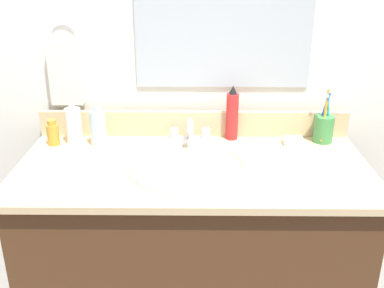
% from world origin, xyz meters
% --- Properties ---
extents(vanity_cabinet, '(1.05, 0.48, 0.77)m').
position_xyz_m(vanity_cabinet, '(0.00, 0.00, 0.39)').
color(vanity_cabinet, '#4C2D19').
rests_on(vanity_cabinet, ground_plane).
extents(countertop, '(1.09, 0.52, 0.02)m').
position_xyz_m(countertop, '(0.00, 0.00, 0.78)').
color(countertop, '#D1B284').
rests_on(countertop, vanity_cabinet).
extents(backsplash, '(1.09, 0.02, 0.09)m').
position_xyz_m(backsplash, '(0.00, 0.25, 0.84)').
color(backsplash, '#D1B284').
rests_on(backsplash, countertop).
extents(back_wall, '(2.19, 0.04, 1.30)m').
position_xyz_m(back_wall, '(0.00, 0.31, 0.65)').
color(back_wall, white).
rests_on(back_wall, ground_plane).
extents(mirror_panel, '(0.60, 0.01, 0.56)m').
position_xyz_m(mirror_panel, '(0.10, 0.29, 1.24)').
color(mirror_panel, '#B2BCC6').
extents(towel_ring, '(0.10, 0.01, 0.10)m').
position_xyz_m(towel_ring, '(-0.45, 0.29, 1.13)').
color(towel_ring, silver).
extents(hand_towel, '(0.11, 0.04, 0.22)m').
position_xyz_m(hand_towel, '(-0.45, 0.27, 1.01)').
color(hand_towel, silver).
extents(sink_basin, '(0.38, 0.38, 0.11)m').
position_xyz_m(sink_basin, '(-0.01, -0.01, 0.76)').
color(sink_basin, white).
rests_on(sink_basin, countertop).
extents(faucet, '(0.16, 0.10, 0.08)m').
position_xyz_m(faucet, '(-0.01, 0.18, 0.82)').
color(faucet, silver).
rests_on(faucet, countertop).
extents(bottle_lotion_white, '(0.05, 0.05, 0.15)m').
position_xyz_m(bottle_lotion_white, '(-0.41, 0.18, 0.86)').
color(bottle_lotion_white, white).
rests_on(bottle_lotion_white, countertop).
extents(bottle_oil_amber, '(0.04, 0.04, 0.09)m').
position_xyz_m(bottle_oil_amber, '(-0.48, 0.16, 0.83)').
color(bottle_oil_amber, gold).
rests_on(bottle_oil_amber, countertop).
extents(bottle_gel_clear, '(0.05, 0.05, 0.14)m').
position_xyz_m(bottle_gel_clear, '(-0.32, 0.16, 0.85)').
color(bottle_gel_clear, silver).
rests_on(bottle_gel_clear, countertop).
extents(bottle_spray_red, '(0.04, 0.04, 0.19)m').
position_xyz_m(bottle_spray_red, '(0.13, 0.22, 0.88)').
color(bottle_spray_red, red).
rests_on(bottle_spray_red, countertop).
extents(cup_green, '(0.07, 0.07, 0.19)m').
position_xyz_m(cup_green, '(0.45, 0.19, 0.84)').
color(cup_green, '#3F8C47').
rests_on(cup_green, countertop).
extents(soap_bar, '(0.06, 0.04, 0.02)m').
position_xyz_m(soap_bar, '(0.34, 0.17, 0.80)').
color(soap_bar, white).
rests_on(soap_bar, countertop).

